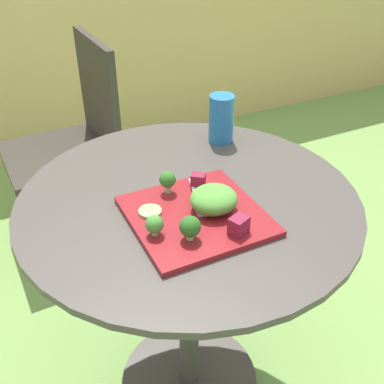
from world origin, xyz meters
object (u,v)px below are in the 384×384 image
patio_chair (77,131)px  salad_plate (196,216)px  fork (198,200)px  drinking_glass (221,121)px

patio_chair → salad_plate: bearing=-88.1°
fork → salad_plate: bearing=-121.6°
patio_chair → drinking_glass: (0.27, -0.74, 0.29)m
salad_plate → drinking_glass: (0.24, 0.31, 0.05)m
patio_chair → fork: size_ratio=5.89×
patio_chair → salad_plate: 1.07m
salad_plate → drinking_glass: drinking_glass is taller
patio_chair → drinking_glass: bearing=-69.9°
patio_chair → fork: patio_chair is taller
patio_chair → salad_plate: patio_chair is taller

